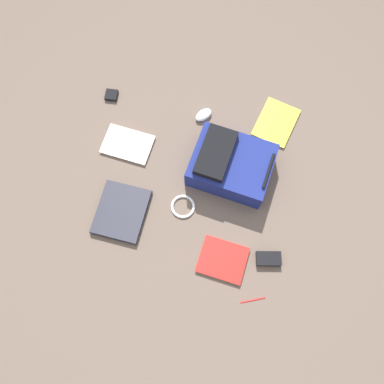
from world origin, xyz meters
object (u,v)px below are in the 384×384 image
(backpack, at_px, (230,164))
(laptop, at_px, (121,212))
(computer_mouse, at_px, (203,115))
(book_manual, at_px, (276,123))
(earbud_pouch, at_px, (111,95))
(book_comic, at_px, (128,145))
(cable_coil, at_px, (183,206))
(power_brick, at_px, (268,259))
(book_red, at_px, (223,260))
(pen_black, at_px, (253,300))

(backpack, relative_size, laptop, 1.45)
(backpack, height_order, computer_mouse, backpack)
(book_manual, bearing_deg, earbud_pouch, -92.15)
(backpack, distance_m, book_comic, 0.60)
(earbud_pouch, bearing_deg, cable_coil, 40.42)
(laptop, bearing_deg, book_comic, -173.33)
(power_brick, bearing_deg, book_red, -80.55)
(book_manual, distance_m, cable_coil, 0.75)
(book_comic, height_order, power_brick, power_brick)
(book_manual, height_order, earbud_pouch, earbud_pouch)
(backpack, distance_m, book_manual, 0.42)
(book_manual, xyz_separation_m, earbud_pouch, (-0.04, -0.99, 0.00))
(backpack, bearing_deg, power_brick, 29.16)
(computer_mouse, relative_size, power_brick, 0.84)
(cable_coil, bearing_deg, backpack, 138.44)
(book_manual, distance_m, earbud_pouch, 0.99)
(backpack, height_order, book_manual, backpack)
(backpack, xyz_separation_m, cable_coil, (0.25, -0.22, -0.08))
(book_red, relative_size, pen_black, 2.08)
(backpack, distance_m, pen_black, 0.72)
(laptop, bearing_deg, backpack, 121.16)
(computer_mouse, relative_size, cable_coil, 0.81)
(pen_black, bearing_deg, computer_mouse, -158.66)
(backpack, relative_size, cable_coil, 3.61)
(pen_black, bearing_deg, laptop, -115.39)
(computer_mouse, distance_m, cable_coil, 0.57)
(backpack, xyz_separation_m, book_manual, (-0.33, 0.24, -0.08))
(book_comic, distance_m, earbud_pouch, 0.34)
(laptop, relative_size, computer_mouse, 3.09)
(book_comic, height_order, earbud_pouch, earbud_pouch)
(earbud_pouch, bearing_deg, laptop, 16.31)
(computer_mouse, distance_m, earbud_pouch, 0.57)
(pen_black, bearing_deg, earbud_pouch, -137.90)
(earbud_pouch, bearing_deg, computer_mouse, 84.35)
(laptop, distance_m, earbud_pouch, 0.73)
(cable_coil, relative_size, pen_black, 1.02)
(cable_coil, height_order, earbud_pouch, earbud_pouch)
(backpack, relative_size, power_brick, 3.75)
(computer_mouse, distance_m, power_brick, 0.90)
(laptop, height_order, computer_mouse, computer_mouse)
(power_brick, relative_size, earbud_pouch, 1.80)
(book_manual, distance_m, computer_mouse, 0.43)
(laptop, distance_m, computer_mouse, 0.74)
(laptop, height_order, cable_coil, laptop)
(book_manual, xyz_separation_m, pen_black, (1.02, -0.04, -0.00))
(book_manual, relative_size, cable_coil, 2.41)
(laptop, height_order, book_comic, laptop)
(computer_mouse, bearing_deg, earbud_pouch, 38.03)
(power_brick, bearing_deg, cable_coil, -114.13)
(book_comic, bearing_deg, earbud_pouch, -152.36)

